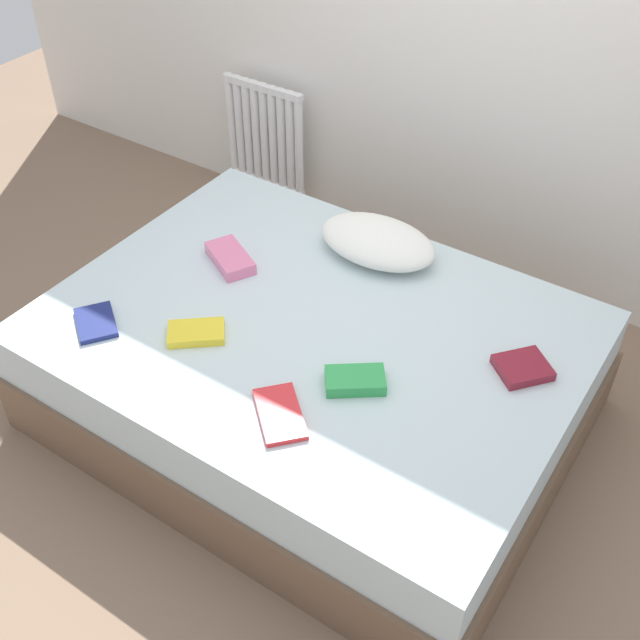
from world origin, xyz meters
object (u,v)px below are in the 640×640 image
at_px(pillow, 378,241).
at_px(textbook_green, 355,380).
at_px(textbook_pink, 230,258).
at_px(textbook_maroon, 523,368).
at_px(radiator, 265,136).
at_px(textbook_yellow, 196,333).
at_px(bed, 313,371).
at_px(textbook_navy, 96,323).
at_px(textbook_red, 280,414).

height_order(pillow, textbook_green, pillow).
bearing_deg(textbook_pink, textbook_maroon, 31.27).
xyz_separation_m(textbook_green, textbook_pink, (-0.80, 0.31, 0.00)).
distance_m(pillow, textbook_maroon, 0.84).
bearing_deg(textbook_maroon, textbook_green, 170.01).
height_order(radiator, textbook_yellow, radiator).
xyz_separation_m(bed, textbook_navy, (-0.67, -0.46, 0.26)).
xyz_separation_m(textbook_navy, textbook_maroon, (1.43, 0.65, 0.01)).
distance_m(textbook_navy, textbook_maroon, 1.57).
distance_m(textbook_red, textbook_navy, 0.84).
xyz_separation_m(radiator, textbook_red, (1.30, -1.65, 0.09)).
height_order(textbook_navy, textbook_maroon, textbook_maroon).
height_order(textbook_red, textbook_yellow, textbook_yellow).
height_order(textbook_yellow, textbook_navy, textbook_yellow).
distance_m(pillow, textbook_yellow, 0.86).
relative_size(bed, textbook_yellow, 9.68).
xyz_separation_m(radiator, pillow, (1.11, -0.69, 0.15)).
height_order(textbook_red, textbook_maroon, textbook_maroon).
distance_m(pillow, textbook_red, 0.98).
relative_size(radiator, textbook_maroon, 3.39).
xyz_separation_m(textbook_pink, textbook_maroon, (1.25, 0.07, -0.01)).
bearing_deg(textbook_red, textbook_navy, -136.98).
bearing_deg(textbook_yellow, textbook_red, -56.26).
relative_size(radiator, textbook_green, 2.91).
relative_size(bed, textbook_green, 9.76).
distance_m(textbook_green, textbook_red, 0.29).
relative_size(radiator, textbook_navy, 3.01).
distance_m(bed, textbook_maroon, 0.83).
bearing_deg(textbook_pink, textbook_green, 6.67).
height_order(textbook_pink, textbook_yellow, textbook_pink).
bearing_deg(pillow, textbook_red, -78.57).
bearing_deg(pillow, textbook_yellow, -109.96).
xyz_separation_m(textbook_red, textbook_pink, (-0.66, 0.57, 0.01)).
xyz_separation_m(textbook_yellow, textbook_navy, (-0.35, -0.16, -0.01)).
bearing_deg(pillow, textbook_maroon, -22.12).
bearing_deg(pillow, textbook_navy, -123.76).
bearing_deg(textbook_red, pillow, 143.58).
bearing_deg(pillow, radiator, 148.13).
relative_size(bed, radiator, 3.35).
xyz_separation_m(radiator, textbook_pink, (0.63, -1.08, 0.11)).
height_order(textbook_green, textbook_pink, textbook_pink).
bearing_deg(textbook_green, textbook_maroon, 3.69).
bearing_deg(textbook_red, textbook_yellow, -154.77).
bearing_deg(textbook_yellow, textbook_maroon, -14.61).
bearing_deg(textbook_maroon, textbook_pink, 133.10).
height_order(bed, textbook_pink, textbook_pink).
bearing_deg(textbook_pink, textbook_navy, -78.94).
bearing_deg(textbook_yellow, radiator, 79.14).
height_order(bed, pillow, pillow).
height_order(textbook_green, textbook_yellow, textbook_green).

